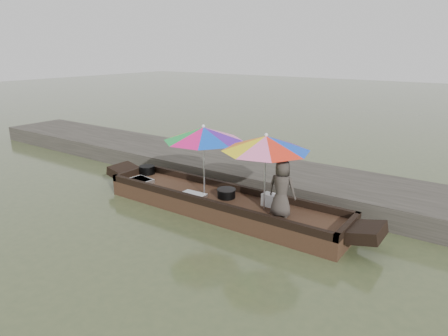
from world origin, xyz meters
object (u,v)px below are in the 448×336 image
Objects in this scene: charcoal_grill at (226,194)px; supply_bag at (269,200)px; umbrella_bow at (204,160)px; umbrella_stern at (265,172)px; cooking_pot at (147,170)px; tray_scallop at (192,195)px; vendor at (282,188)px; tray_crayfish at (141,181)px; boat_hull at (221,205)px.

supply_bag is at bearing 7.69° from charcoal_grill.
umbrella_bow is 1.52m from umbrella_stern.
umbrella_bow reaches higher than cooking_pot.
tray_scallop is 0.75m from charcoal_grill.
vendor reaches higher than tray_scallop.
charcoal_grill is 0.22× the size of umbrella_stern.
charcoal_grill is 1.20m from umbrella_stern.
cooking_pot reaches higher than tray_crayfish.
vendor reaches higher than tray_crayfish.
umbrella_stern is at bearing 0.00° from umbrella_bow.
tray_crayfish is 0.50× the size of vendor.
supply_bag is at bearing 7.73° from umbrella_bow.
tray_scallop is 1.81m from umbrella_stern.
supply_bag is 0.68m from vendor.
boat_hull is 3.26× the size of umbrella_bow.
supply_bag is at bearing -39.99° from vendor.
umbrella_bow reaches higher than vendor.
umbrella_bow is at bearing 9.21° from tray_crayfish.
tray_crayfish is at bearing -55.95° from cooking_pot.
boat_hull is 5.03× the size of vendor.
umbrella_stern reaches higher than supply_bag.
tray_scallop is 0.81m from umbrella_bow.
vendor is at bearing -3.17° from umbrella_bow.
tray_crayfish reaches higher than tray_scallop.
tray_crayfish is at bearing -175.10° from umbrella_stern.
boat_hull is 3.26× the size of umbrella_stern.
boat_hull is 1.42m from umbrella_stern.
boat_hull is 0.67m from tray_scallop.
supply_bag is (0.98, 0.13, 0.04)m from charcoal_grill.
vendor reaches higher than cooking_pot.
cooking_pot is 0.35× the size of vendor.
umbrella_bow is (0.10, 0.30, 0.74)m from tray_scallop.
cooking_pot is 0.70× the size of tray_scallop.
charcoal_grill is (2.26, 0.35, 0.05)m from tray_crayfish.
umbrella_stern is (1.06, 0.00, 0.95)m from boat_hull.
tray_crayfish is (0.39, -0.58, -0.06)m from cooking_pot.
umbrella_bow is (2.10, -0.30, 0.67)m from cooking_pot.
boat_hull is 1.67m from vendor.
supply_bag is at bearing 17.46° from tray_scallop.
boat_hull is 20.13× the size of supply_bag.
supply_bag is (3.63, -0.09, 0.03)m from cooking_pot.
cooking_pot reaches higher than tray_scallop.
umbrella_stern is (1.62, 0.30, 0.74)m from tray_scallop.
umbrella_stern is (-0.01, -0.21, 0.65)m from supply_bag.
tray_scallop is 0.32× the size of umbrella_stern.
charcoal_grill is 0.35× the size of vendor.
umbrella_bow is 1.00× the size of umbrella_stern.
umbrella_stern reaches higher than tray_scallop.
cooking_pot is at bearing -9.22° from vendor.
tray_crayfish is 3.33m from umbrella_stern.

